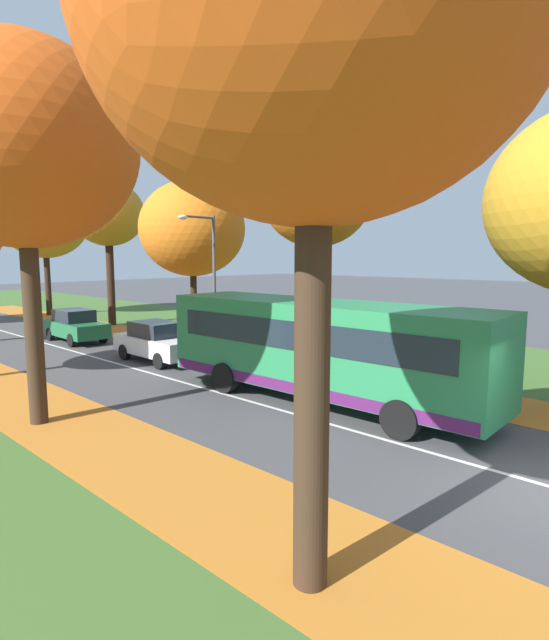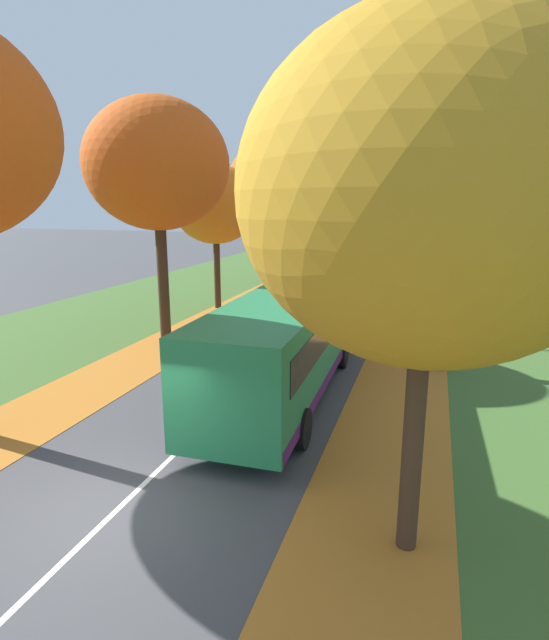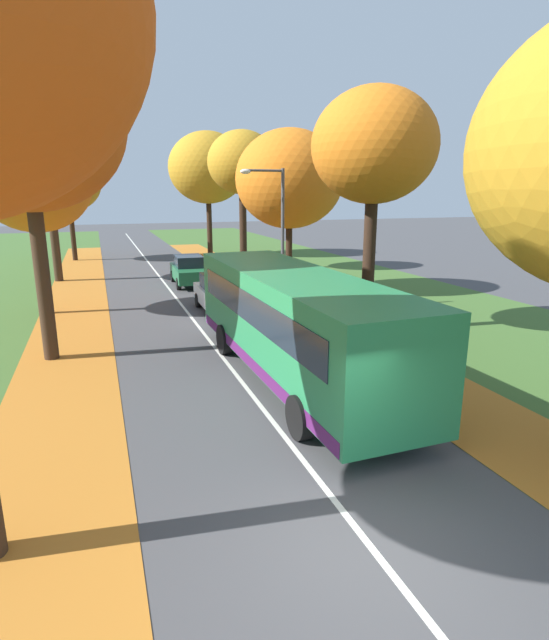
% 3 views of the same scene
% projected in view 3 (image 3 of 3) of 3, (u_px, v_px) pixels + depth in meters
% --- Properties ---
extents(ground_plane, '(160.00, 160.00, 0.00)m').
position_uv_depth(ground_plane, '(368.00, 543.00, 7.42)').
color(ground_plane, '#424244').
extents(leaf_litter_left, '(2.80, 60.00, 0.00)m').
position_uv_depth(leaf_litter_left, '(72.00, 331.00, 18.72)').
color(leaf_litter_left, '#B26B23').
rests_on(leaf_litter_left, grass_verge_left).
extents(grass_verge_right, '(12.00, 90.00, 0.01)m').
position_uv_depth(grass_verge_right, '(334.00, 283.00, 28.65)').
color(grass_verge_right, '#3D6028').
rests_on(grass_verge_right, ground).
extents(leaf_litter_right, '(2.80, 60.00, 0.00)m').
position_uv_depth(leaf_litter_right, '(299.00, 312.00, 21.69)').
color(leaf_litter_right, '#B26B23').
rests_on(leaf_litter_right, grass_verge_right).
extents(road_centre_line, '(0.12, 80.00, 0.01)m').
position_uv_depth(road_centre_line, '(172.00, 293.00, 25.69)').
color(road_centre_line, silver).
rests_on(road_centre_line, ground).
extents(tree_left_near, '(5.56, 5.56, 9.48)m').
position_uv_depth(tree_left_near, '(24.00, 122.00, 13.89)').
color(tree_left_near, '#382619').
rests_on(tree_left_near, ground).
extents(tree_left_mid, '(4.50, 4.50, 7.48)m').
position_uv_depth(tree_left_mid, '(34.00, 182.00, 20.08)').
color(tree_left_mid, '#382619').
rests_on(tree_left_mid, ground).
extents(tree_left_far, '(4.97, 4.97, 9.31)m').
position_uv_depth(tree_left_far, '(46.00, 155.00, 27.42)').
color(tree_left_far, '#382619').
rests_on(tree_left_far, ground).
extents(tree_left_distant, '(4.73, 4.73, 7.90)m').
position_uv_depth(tree_left_distant, '(68.00, 182.00, 36.52)').
color(tree_left_distant, black).
rests_on(tree_left_distant, ground).
extents(tree_right_near, '(4.33, 4.33, 8.54)m').
position_uv_depth(tree_right_near, '(374.00, 147.00, 17.04)').
color(tree_right_near, black).
rests_on(tree_right_near, ground).
extents(tree_right_mid, '(5.31, 5.31, 8.05)m').
position_uv_depth(tree_right_mid, '(289.00, 179.00, 24.41)').
color(tree_right_mid, black).
rests_on(tree_right_mid, ground).
extents(tree_right_far, '(4.40, 4.40, 8.86)m').
position_uv_depth(tree_right_far, '(242.00, 163.00, 31.62)').
color(tree_right_far, black).
rests_on(tree_right_far, ground).
extents(tree_right_distant, '(6.09, 6.09, 9.62)m').
position_uv_depth(tree_right_distant, '(208.00, 168.00, 38.88)').
color(tree_right_distant, black).
rests_on(tree_right_distant, ground).
extents(streetlamp_right, '(1.89, 0.28, 6.00)m').
position_uv_depth(streetlamp_right, '(275.00, 224.00, 20.88)').
color(streetlamp_right, '#47474C').
rests_on(streetlamp_right, ground).
extents(bus, '(2.83, 10.45, 2.98)m').
position_uv_depth(bus, '(294.00, 320.00, 13.47)').
color(bus, '#237A47').
rests_on(bus, ground).
extents(car_white_lead, '(1.83, 4.22, 1.62)m').
position_uv_depth(car_white_lead, '(221.00, 294.00, 21.43)').
color(car_white_lead, silver).
rests_on(car_white_lead, ground).
extents(car_green_following, '(1.88, 4.25, 1.62)m').
position_uv_depth(car_green_following, '(189.00, 270.00, 27.82)').
color(car_green_following, '#1E6038').
rests_on(car_green_following, ground).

